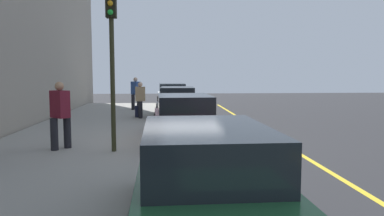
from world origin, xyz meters
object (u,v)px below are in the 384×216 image
at_px(parked_car_green, 208,187).
at_px(traffic_light_pole, 112,43).
at_px(parked_car_charcoal, 177,103).
at_px(pedestrian_blue_coat, 136,92).
at_px(parked_car_white, 172,95).
at_px(pedestrian_burgundy_coat, 60,113).
at_px(rolling_suitcase, 138,111).
at_px(pedestrian_tan_coat, 140,99).
at_px(parked_car_maroon, 185,120).

relative_size(parked_car_green, traffic_light_pole, 1.14).
distance_m(parked_car_charcoal, parked_car_green, 13.21).
distance_m(pedestrian_blue_coat, traffic_light_pole, 11.33).
height_order(parked_car_white, parked_car_charcoal, same).
relative_size(pedestrian_burgundy_coat, pedestrian_blue_coat, 1.01).
height_order(parked_car_green, traffic_light_pole, traffic_light_pole).
distance_m(pedestrian_blue_coat, rolling_suitcase, 3.64).
distance_m(parked_car_green, rolling_suitcase, 12.87).
relative_size(parked_car_charcoal, parked_car_green, 0.93).
xyz_separation_m(pedestrian_burgundy_coat, pedestrian_tan_coat, (-6.83, 1.69, -0.10)).
relative_size(pedestrian_burgundy_coat, rolling_suitcase, 2.07).
bearing_deg(rolling_suitcase, parked_car_white, 164.95).
height_order(pedestrian_burgundy_coat, traffic_light_pole, traffic_light_pole).
height_order(parked_car_green, rolling_suitcase, parked_car_green).
bearing_deg(traffic_light_pole, parked_car_green, 20.15).
relative_size(parked_car_maroon, pedestrian_tan_coat, 2.88).
bearing_deg(parked_car_white, pedestrian_tan_coat, -12.98).
bearing_deg(parked_car_maroon, rolling_suitcase, -162.62).
distance_m(pedestrian_tan_coat, traffic_light_pole, 7.49).
distance_m(parked_car_white, parked_car_green, 19.20).
bearing_deg(parked_car_charcoal, parked_car_maroon, 0.02).
bearing_deg(pedestrian_tan_coat, parked_car_maroon, 17.00).
height_order(parked_car_charcoal, pedestrian_burgundy_coat, pedestrian_burgundy_coat).
height_order(traffic_light_pole, rolling_suitcase, traffic_light_pole).
xyz_separation_m(parked_car_green, rolling_suitcase, (-12.74, -1.81, -0.35)).
distance_m(parked_car_green, pedestrian_blue_coat, 16.44).
relative_size(parked_car_charcoal, pedestrian_burgundy_coat, 2.40).
height_order(parked_car_green, pedestrian_burgundy_coat, pedestrian_burgundy_coat).
bearing_deg(pedestrian_burgundy_coat, parked_car_charcoal, 156.14).
distance_m(parked_car_maroon, pedestrian_blue_coat, 9.82).
bearing_deg(rolling_suitcase, traffic_light_pole, -0.55).
bearing_deg(parked_car_maroon, pedestrian_tan_coat, -163.00).
distance_m(parked_car_charcoal, parked_car_maroon, 6.47).
height_order(parked_car_white, parked_car_maroon, same).
bearing_deg(parked_car_charcoal, pedestrian_tan_coat, -63.38).
bearing_deg(pedestrian_burgundy_coat, parked_car_maroon, 109.69).
height_order(parked_car_maroon, rolling_suitcase, parked_car_maroon).
height_order(pedestrian_burgundy_coat, pedestrian_tan_coat, pedestrian_burgundy_coat).
xyz_separation_m(parked_car_white, pedestrian_burgundy_coat, (13.68, -3.27, 0.36)).
xyz_separation_m(pedestrian_burgundy_coat, traffic_light_pole, (0.40, 1.46, 1.84)).
bearing_deg(traffic_light_pole, parked_car_white, 172.67).
bearing_deg(parked_car_maroon, parked_car_green, -0.59).
relative_size(parked_car_white, parked_car_charcoal, 1.03).
bearing_deg(pedestrian_burgundy_coat, pedestrian_tan_coat, 166.12).
relative_size(pedestrian_burgundy_coat, traffic_light_pole, 0.44).
relative_size(parked_car_white, rolling_suitcase, 5.12).
xyz_separation_m(parked_car_white, rolling_suitcase, (6.46, -1.74, -0.35)).
distance_m(pedestrian_blue_coat, pedestrian_tan_coat, 3.97).
distance_m(pedestrian_burgundy_coat, pedestrian_blue_coat, 10.84).
distance_m(parked_car_white, parked_car_maroon, 12.46).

